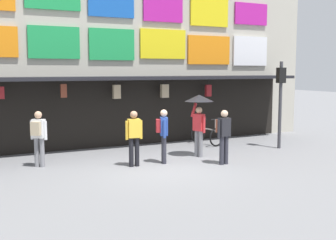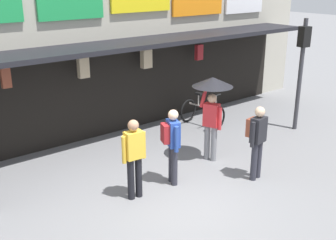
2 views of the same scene
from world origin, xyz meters
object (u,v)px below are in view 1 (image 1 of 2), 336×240
Objects in this scene: bicycle_parked at (207,134)px; pedestrian_in_white at (38,135)px; pedestrian_in_blue at (134,135)px; pedestrian_in_yellow at (224,133)px; traffic_light_far at (280,91)px; pedestrian_in_black at (163,132)px; pedestrian_with_umbrella at (199,108)px.

pedestrian_in_white is (-6.56, -1.09, 0.59)m from bicycle_parked.
pedestrian_in_white reaches higher than bicycle_parked.
pedestrian_in_blue reaches higher than bicycle_parked.
pedestrian_in_white is at bearing 157.46° from pedestrian_in_yellow.
traffic_light_far is 5.13m from pedestrian_in_black.
pedestrian_with_umbrella reaches higher than pedestrian_in_black.
pedestrian_in_blue is 2.84m from pedestrian_in_white.
pedestrian_in_yellow is at bearing -22.54° from pedestrian_in_white.
pedestrian_with_umbrella is (-3.48, -0.03, -0.50)m from traffic_light_far.
pedestrian_in_blue is (-2.48, -0.39, -0.69)m from pedestrian_with_umbrella.
pedestrian_in_yellow is 2.74m from pedestrian_in_blue.
pedestrian_in_black is at bearing -142.99° from bicycle_parked.
traffic_light_far reaches higher than pedestrian_in_yellow.
pedestrian_in_blue is (-2.57, 0.94, -0.04)m from pedestrian_in_yellow.
pedestrian_in_yellow is (-3.38, -1.35, -1.16)m from traffic_light_far.
pedestrian_with_umbrella is 1.48m from pedestrian_in_yellow.
pedestrian_in_yellow and pedestrian_in_black have the same top height.
bicycle_parked is at bearing 29.85° from pedestrian_in_blue.
bicycle_parked is 0.75× the size of pedestrian_in_yellow.
pedestrian_in_yellow and pedestrian_in_white have the same top height.
pedestrian_in_black reaches higher than bicycle_parked.
traffic_light_far is at bearing -43.60° from bicycle_parked.
pedestrian_in_white is at bearing 170.90° from pedestrian_with_umbrella.
pedestrian_in_black is at bearing -175.50° from traffic_light_far.
pedestrian_in_blue is at bearing 159.93° from pedestrian_in_yellow.
pedestrian_with_umbrella is 5.16m from pedestrian_in_white.
traffic_light_far is 3.23m from bicycle_parked.
pedestrian_with_umbrella is at bearing 8.84° from pedestrian_in_blue.
pedestrian_in_yellow is 1.00× the size of pedestrian_in_black.
pedestrian_with_umbrella is 1.24× the size of pedestrian_in_blue.
pedestrian_in_white is 3.74m from pedestrian_in_black.
pedestrian_with_umbrella is at bearing 94.08° from pedestrian_in_yellow.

